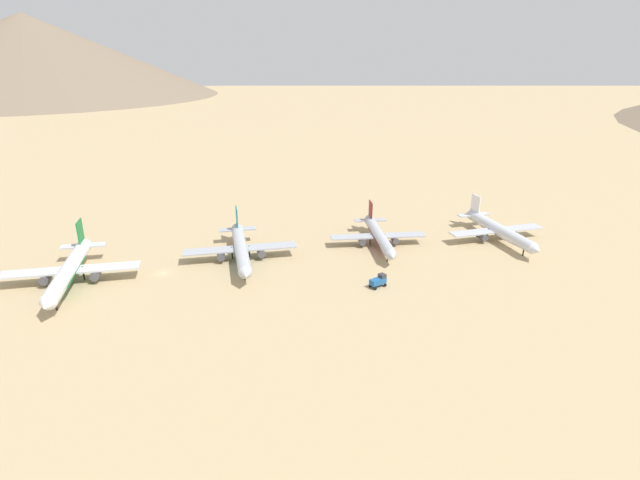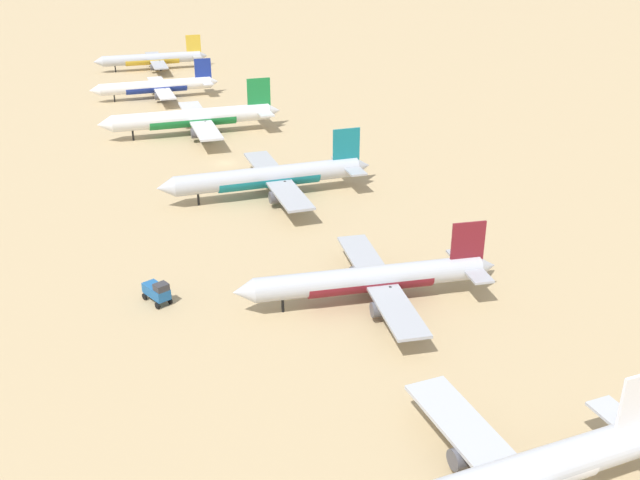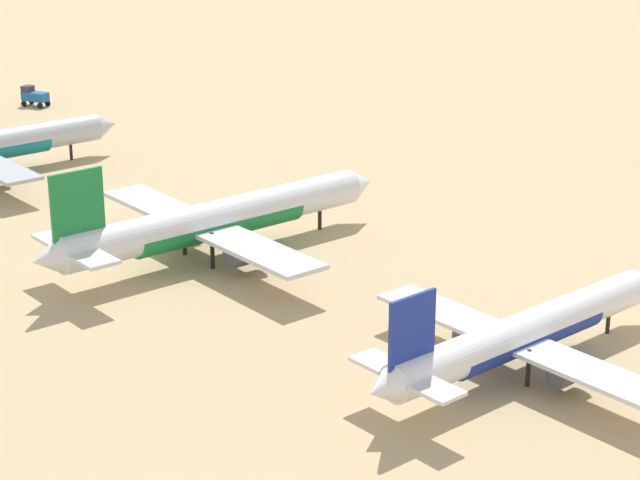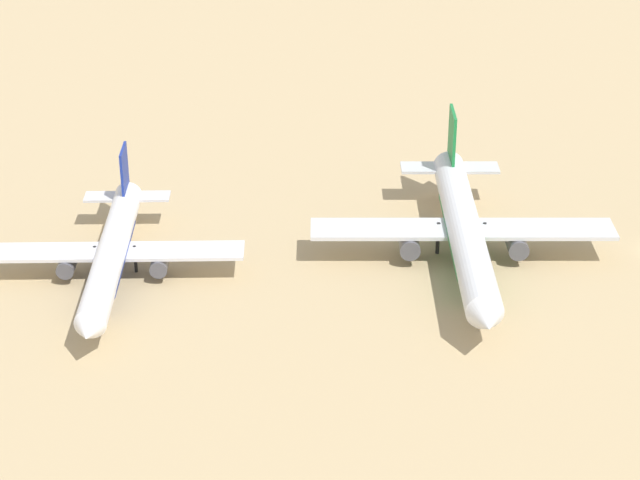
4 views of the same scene
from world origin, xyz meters
TOP-DOWN VIEW (x-y plane):
  - parked_jet_1 at (4.56, -73.37)m, footprint 42.27×34.27m
  - parked_jet_2 at (1.83, -26.97)m, footprint 50.70×41.16m

SIDE VIEW (x-z plane):
  - parked_jet_1 at x=4.56m, z-range -2.04..10.16m
  - parked_jet_2 at x=1.83m, z-range -2.45..12.18m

